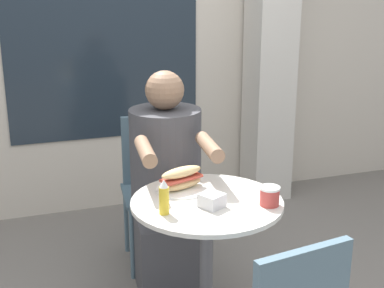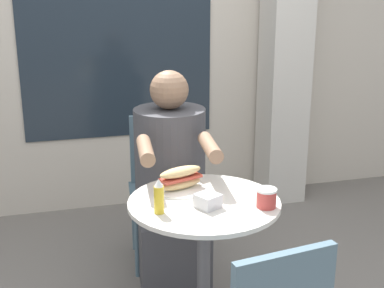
% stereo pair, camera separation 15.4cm
% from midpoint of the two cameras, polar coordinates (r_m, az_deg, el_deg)
% --- Properties ---
extents(storefront_wall, '(8.00, 0.09, 2.80)m').
position_cam_midpoint_polar(storefront_wall, '(3.87, -5.07, 13.45)').
color(storefront_wall, beige).
rests_on(storefront_wall, ground_plane).
extents(lattice_pillar, '(0.31, 0.31, 2.40)m').
position_cam_midpoint_polar(lattice_pillar, '(4.03, 11.08, 10.49)').
color(lattice_pillar, beige).
rests_on(lattice_pillar, ground_plane).
extents(cafe_table, '(0.67, 0.67, 0.72)m').
position_cam_midpoint_polar(cafe_table, '(2.43, 3.11, -10.29)').
color(cafe_table, beige).
rests_on(cafe_table, ground_plane).
extents(diner_chair, '(0.42, 0.42, 0.87)m').
position_cam_midpoint_polar(diner_chair, '(3.21, -2.01, -3.30)').
color(diner_chair, slate).
rests_on(diner_chair, ground_plane).
extents(seated_diner, '(0.44, 0.70, 1.20)m').
position_cam_midpoint_polar(seated_diner, '(2.90, -0.69, -5.77)').
color(seated_diner, '#424247').
rests_on(seated_diner, ground_plane).
extents(sandwich_on_plate, '(0.23, 0.23, 0.11)m').
position_cam_midpoint_polar(sandwich_on_plate, '(2.44, 0.57, -3.93)').
color(sandwich_on_plate, white).
rests_on(sandwich_on_plate, cafe_table).
extents(drink_cup, '(0.09, 0.09, 0.08)m').
position_cam_midpoint_polar(drink_cup, '(2.30, 9.85, -5.70)').
color(drink_cup, '#B73D38').
rests_on(drink_cup, cafe_table).
extents(napkin_box, '(0.12, 0.12, 0.06)m').
position_cam_midpoint_polar(napkin_box, '(2.27, 3.65, -6.10)').
color(napkin_box, silver).
rests_on(napkin_box, cafe_table).
extents(condiment_bottle, '(0.04, 0.04, 0.15)m').
position_cam_midpoint_polar(condiment_bottle, '(2.20, -1.55, -5.66)').
color(condiment_bottle, gold).
rests_on(condiment_bottle, cafe_table).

